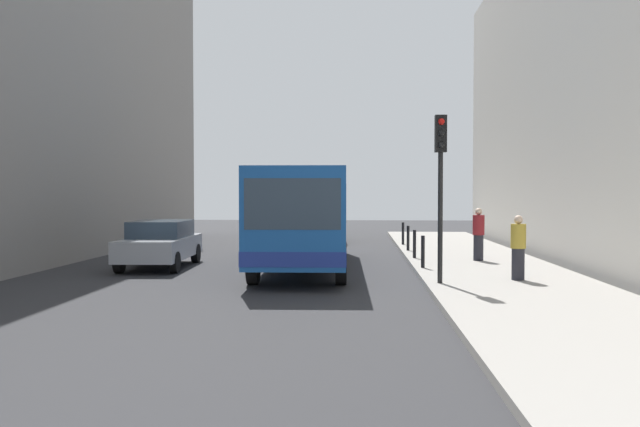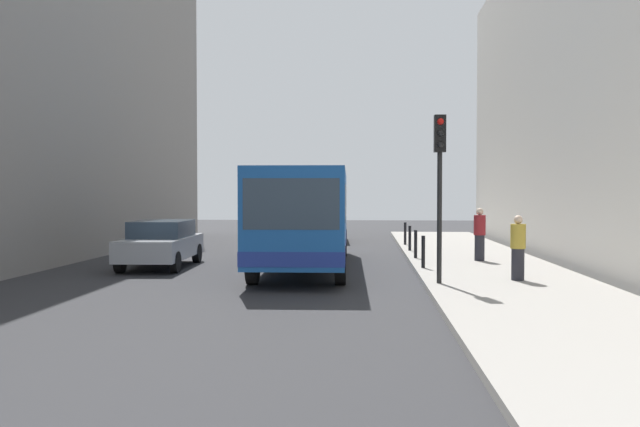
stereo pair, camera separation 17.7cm
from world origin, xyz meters
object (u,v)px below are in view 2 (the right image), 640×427
object	(u,v)px
bus	(306,213)
bollard_far	(410,238)
car_behind_bus	(327,225)
traffic_light	(440,166)
car_beside_bus	(161,243)
pedestrian_near_signal	(518,248)
bollard_farthest	(405,233)
bollard_near	(423,252)
pedestrian_mid_sidewalk	(480,234)
bollard_mid	(416,244)

from	to	relation	value
bus	bollard_far	distance (m)	6.08
car_behind_bus	traffic_light	xyz separation A→B (m)	(3.67, -16.25, 2.22)
car_beside_bus	pedestrian_near_signal	bearing A→B (deg)	158.36
bus	car_behind_bus	distance (m)	11.68
bus	car_behind_bus	world-z (taller)	bus
pedestrian_near_signal	bollard_farthest	bearing A→B (deg)	-18.95
car_behind_bus	pedestrian_near_signal	size ratio (longest dim) A/B	2.73
bus	traffic_light	bearing A→B (deg)	127.09
bus	bollard_near	bearing A→B (deg)	159.75
traffic_light	bollard_near	xyz separation A→B (m)	(-0.10, 3.40, -2.38)
bollard_far	pedestrian_near_signal	xyz separation A→B (m)	(2.14, -8.71, 0.34)
pedestrian_mid_sidewalk	bollard_farthest	bearing A→B (deg)	-137.01
bollard_near	bollard_mid	size ratio (longest dim) A/B	1.00
pedestrian_near_signal	pedestrian_mid_sidewalk	size ratio (longest dim) A/B	0.96
bollard_near	bollard_mid	distance (m)	3.01
pedestrian_mid_sidewalk	car_beside_bus	bearing A→B (deg)	-56.43
bollard_farthest	pedestrian_mid_sidewalk	xyz separation A→B (m)	(2.01, -6.78, 0.38)
car_behind_bus	bollard_farthest	distance (m)	5.24
bollard_far	bollard_farthest	bearing A→B (deg)	90.00
car_beside_bus	traffic_light	bearing A→B (deg)	150.05
car_behind_bus	bollard_mid	bearing A→B (deg)	107.14
car_behind_bus	bollard_far	xyz separation A→B (m)	(3.57, -6.84, -0.16)
bollard_mid	pedestrian_near_signal	bearing A→B (deg)	-69.38
car_beside_bus	bollard_mid	distance (m)	8.41
traffic_light	pedestrian_mid_sidewalk	bearing A→B (deg)	71.27
traffic_light	bollard_far	distance (m)	9.71
bollard_farthest	bus	bearing A→B (deg)	-114.58
bollard_mid	bollard_farthest	xyz separation A→B (m)	(0.00, 6.02, 0.00)
bus	car_beside_bus	size ratio (longest dim) A/B	2.48
car_behind_bus	traffic_light	world-z (taller)	traffic_light
bus	car_beside_bus	bearing A→B (deg)	1.61
bollard_near	pedestrian_near_signal	world-z (taller)	pedestrian_near_signal
bollard_farthest	bollard_mid	bearing A→B (deg)	-90.00
bus	car_beside_bus	distance (m)	4.69
bus	bollard_mid	bearing A→B (deg)	-154.79
car_behind_bus	bollard_near	world-z (taller)	car_behind_bus
bollard_farthest	pedestrian_mid_sidewalk	bearing A→B (deg)	-73.48
car_behind_bus	bollard_mid	size ratio (longest dim) A/B	4.72
bollard_mid	pedestrian_near_signal	distance (m)	6.10
car_behind_bus	bollard_farthest	bearing A→B (deg)	130.19
bollard_farthest	traffic_light	bearing A→B (deg)	-89.54
car_beside_bus	pedestrian_mid_sidewalk	world-z (taller)	pedestrian_mid_sidewalk
bus	bollard_mid	distance (m)	4.14
bollard_mid	pedestrian_near_signal	world-z (taller)	pedestrian_near_signal
bus	bollard_near	world-z (taller)	bus
bollard_farthest	car_beside_bus	bearing A→B (deg)	-135.39
bollard_near	bollard_mid	xyz separation A→B (m)	(0.00, 3.01, 0.00)
bus	pedestrian_mid_sidewalk	size ratio (longest dim) A/B	6.45
bollard_mid	bollard_far	world-z (taller)	same
car_behind_bus	pedestrian_mid_sidewalk	world-z (taller)	pedestrian_mid_sidewalk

